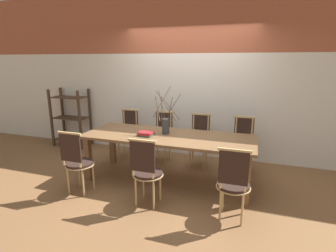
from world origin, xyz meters
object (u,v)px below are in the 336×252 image
at_px(dining_table, 168,141).
at_px(book_stack, 146,134).
at_px(chair_far_center, 199,139).
at_px(shelving_rack, 71,118).
at_px(vase_centerpiece, 166,125).
at_px(chair_near_center, 233,182).

distance_m(dining_table, book_stack, 0.36).
distance_m(dining_table, chair_far_center, 0.87).
bearing_deg(chair_far_center, shelving_rack, -4.69).
xyz_separation_m(dining_table, chair_far_center, (0.33, 0.79, -0.16)).
distance_m(chair_far_center, shelving_rack, 2.96).
bearing_deg(book_stack, chair_far_center, 54.27).
distance_m(chair_far_center, vase_centerpiece, 0.89).
distance_m(chair_near_center, shelving_rack, 4.11).
relative_size(chair_near_center, chair_far_center, 1.00).
xyz_separation_m(vase_centerpiece, book_stack, (-0.25, -0.21, -0.12)).
height_order(dining_table, vase_centerpiece, vase_centerpiece).
bearing_deg(vase_centerpiece, dining_table, -53.30).
xyz_separation_m(chair_near_center, shelving_rack, (-3.68, 1.82, 0.13)).
height_order(dining_table, chair_far_center, chair_far_center).
bearing_deg(shelving_rack, chair_far_center, -4.69).
bearing_deg(chair_far_center, chair_near_center, 114.91).
relative_size(book_stack, shelving_rack, 0.19).
distance_m(book_stack, shelving_rack, 2.57).
distance_m(vase_centerpiece, book_stack, 0.35).
relative_size(dining_table, shelving_rack, 2.07).
bearing_deg(shelving_rack, chair_near_center, -26.31).
xyz_separation_m(chair_near_center, vase_centerpiece, (-1.14, 0.88, 0.39)).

